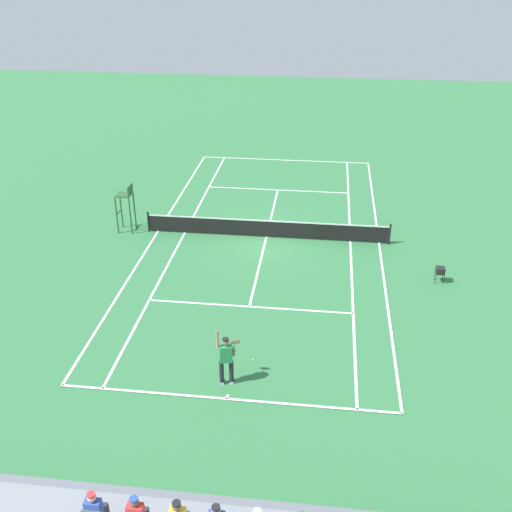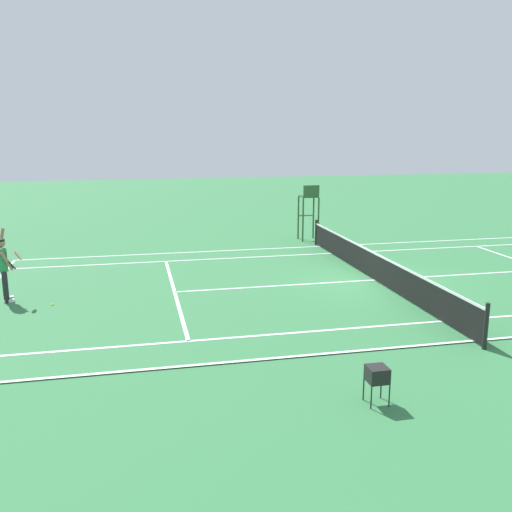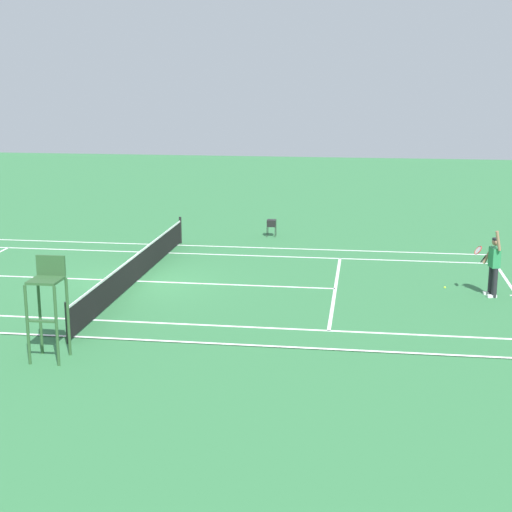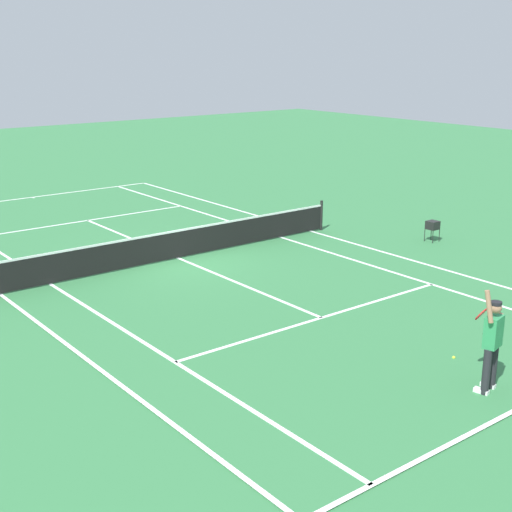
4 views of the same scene
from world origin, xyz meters
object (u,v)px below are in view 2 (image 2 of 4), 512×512
(tennis_ball, at_px, (52,305))
(tennis_player, at_px, (4,268))
(ball_hopper, at_px, (377,374))
(umpire_chair, at_px, (309,205))

(tennis_ball, bearing_deg, tennis_player, 61.33)
(tennis_player, distance_m, ball_hopper, 11.05)
(tennis_player, relative_size, umpire_chair, 0.85)
(tennis_ball, bearing_deg, umpire_chair, -52.28)
(tennis_ball, bearing_deg, ball_hopper, -138.53)
(tennis_player, xyz_separation_m, tennis_ball, (-0.71, -1.30, -0.96))
(tennis_player, xyz_separation_m, umpire_chair, (6.87, -11.11, 0.56))
(tennis_player, bearing_deg, umpire_chair, -58.27)
(ball_hopper, bearing_deg, tennis_player, 44.09)
(tennis_player, relative_size, ball_hopper, 2.98)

